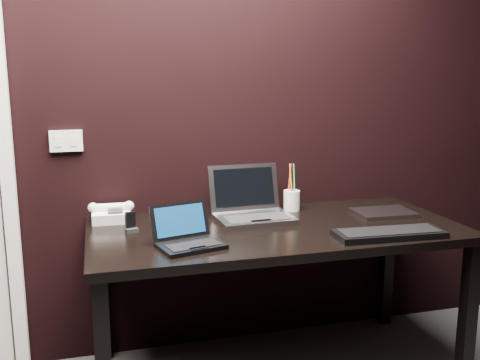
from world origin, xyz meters
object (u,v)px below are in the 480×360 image
object	(u,v)px
ext_keyboard	(389,233)
closed_laptop	(383,213)
mobile_phone	(131,224)
pen_cup	(292,199)
netbook	(188,238)
silver_laptop	(252,210)
desk	(276,242)
desk_phone	(112,214)

from	to	relation	value
ext_keyboard	closed_laptop	size ratio (longest dim) A/B	1.66
mobile_phone	pen_cup	bearing A→B (deg)	12.04
pen_cup	netbook	bearing A→B (deg)	-144.36
silver_laptop	ext_keyboard	distance (m)	0.66
desk	silver_laptop	bearing A→B (deg)	116.02
closed_laptop	pen_cup	xyz separation A→B (m)	(-0.41, 0.20, 0.05)
desk_phone	mobile_phone	world-z (taller)	desk_phone
netbook	mobile_phone	world-z (taller)	netbook
ext_keyboard	mobile_phone	distance (m)	1.13
desk	netbook	xyz separation A→B (m)	(-0.44, -0.18, 0.11)
netbook	ext_keyboard	distance (m)	0.86
closed_laptop	desk_phone	bearing A→B (deg)	170.19
desk	desk_phone	size ratio (longest dim) A/B	7.85
ext_keyboard	desk_phone	xyz separation A→B (m)	(-1.15, 0.57, 0.02)
mobile_phone	silver_laptop	bearing A→B (deg)	6.52
silver_laptop	ext_keyboard	world-z (taller)	silver_laptop
desk_phone	closed_laptop	bearing A→B (deg)	-9.81
desk_phone	silver_laptop	bearing A→B (deg)	-11.49
ext_keyboard	pen_cup	size ratio (longest dim) A/B	1.99
closed_laptop	desk	bearing A→B (deg)	-174.41
ext_keyboard	mobile_phone	size ratio (longest dim) A/B	5.37
ext_keyboard	mobile_phone	bearing A→B (deg)	160.93
ext_keyboard	silver_laptop	bearing A→B (deg)	138.29
netbook	closed_laptop	xyz separation A→B (m)	(1.03, 0.24, -0.02)
desk	netbook	world-z (taller)	netbook
ext_keyboard	mobile_phone	xyz separation A→B (m)	(-1.07, 0.37, 0.02)
ext_keyboard	mobile_phone	world-z (taller)	mobile_phone
desk	silver_laptop	world-z (taller)	silver_laptop
desk_phone	pen_cup	world-z (taller)	pen_cup
silver_laptop	pen_cup	bearing A→B (deg)	24.00
silver_laptop	ext_keyboard	xyz separation A→B (m)	(0.49, -0.44, -0.03)
closed_laptop	mobile_phone	distance (m)	1.24
desk	closed_laptop	xyz separation A→B (m)	(0.59, 0.06, 0.09)
netbook	ext_keyboard	xyz separation A→B (m)	(0.86, -0.10, -0.02)
silver_laptop	desk_phone	xyz separation A→B (m)	(-0.66, 0.13, -0.01)
mobile_phone	netbook	bearing A→B (deg)	-51.51
desk_phone	mobile_phone	bearing A→B (deg)	-69.23
desk	mobile_phone	size ratio (longest dim) A/B	18.84
pen_cup	mobile_phone	bearing A→B (deg)	-167.96
desk_phone	desk	bearing A→B (deg)	-21.31
netbook	pen_cup	world-z (taller)	pen_cup
closed_laptop	desk_phone	world-z (taller)	desk_phone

